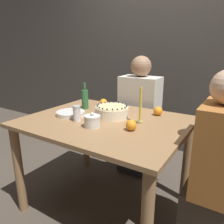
{
  "coord_description": "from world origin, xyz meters",
  "views": [
    {
      "loc": [
        0.9,
        -1.33,
        1.32
      ],
      "look_at": [
        0.0,
        0.09,
        0.82
      ],
      "focal_mm": 35.0,
      "sensor_mm": 36.0,
      "label": 1
    }
  ],
  "objects_px": {
    "cake": "(112,112)",
    "sugar_bowl": "(92,121)",
    "bottle": "(85,99)",
    "person_man_blue_shirt": "(139,123)",
    "sugar_shaker": "(77,113)",
    "person_woman_floral": "(215,179)",
    "candle": "(140,109)"
  },
  "relations": [
    {
      "from": "cake",
      "to": "sugar_bowl",
      "type": "xyz_separation_m",
      "value": [
        0.01,
        -0.27,
        -0.0
      ]
    },
    {
      "from": "sugar_bowl",
      "to": "bottle",
      "type": "bearing_deg",
      "value": 134.76
    },
    {
      "from": "sugar_bowl",
      "to": "person_man_blue_shirt",
      "type": "distance_m",
      "value": 0.91
    },
    {
      "from": "sugar_shaker",
      "to": "person_woman_floral",
      "type": "height_order",
      "value": "person_woman_floral"
    },
    {
      "from": "bottle",
      "to": "person_woman_floral",
      "type": "relative_size",
      "value": 0.2
    },
    {
      "from": "sugar_shaker",
      "to": "candle",
      "type": "xyz_separation_m",
      "value": [
        0.43,
        0.21,
        0.05
      ]
    },
    {
      "from": "person_man_blue_shirt",
      "to": "person_woman_floral",
      "type": "height_order",
      "value": "person_man_blue_shirt"
    },
    {
      "from": "sugar_shaker",
      "to": "person_woman_floral",
      "type": "xyz_separation_m",
      "value": [
        0.98,
        0.16,
        -0.31
      ]
    },
    {
      "from": "candle",
      "to": "person_man_blue_shirt",
      "type": "distance_m",
      "value": 0.76
    },
    {
      "from": "sugar_bowl",
      "to": "person_woman_floral",
      "type": "height_order",
      "value": "person_woman_floral"
    },
    {
      "from": "sugar_bowl",
      "to": "sugar_shaker",
      "type": "height_order",
      "value": "sugar_shaker"
    },
    {
      "from": "candle",
      "to": "bottle",
      "type": "distance_m",
      "value": 0.6
    },
    {
      "from": "candle",
      "to": "person_woman_floral",
      "type": "distance_m",
      "value": 0.66
    },
    {
      "from": "sugar_bowl",
      "to": "bottle",
      "type": "height_order",
      "value": "bottle"
    },
    {
      "from": "sugar_shaker",
      "to": "candle",
      "type": "distance_m",
      "value": 0.48
    },
    {
      "from": "person_woman_floral",
      "to": "bottle",
      "type": "bearing_deg",
      "value": 82.35
    },
    {
      "from": "person_woman_floral",
      "to": "sugar_bowl",
      "type": "bearing_deg",
      "value": 103.69
    },
    {
      "from": "person_man_blue_shirt",
      "to": "cake",
      "type": "bearing_deg",
      "value": 93.0
    },
    {
      "from": "sugar_shaker",
      "to": "candle",
      "type": "height_order",
      "value": "candle"
    },
    {
      "from": "cake",
      "to": "sugar_bowl",
      "type": "height_order",
      "value": "sugar_bowl"
    },
    {
      "from": "sugar_bowl",
      "to": "cake",
      "type": "bearing_deg",
      "value": 91.66
    },
    {
      "from": "person_woman_floral",
      "to": "sugar_shaker",
      "type": "bearing_deg",
      "value": 99.01
    },
    {
      "from": "cake",
      "to": "bottle",
      "type": "relative_size",
      "value": 1.12
    },
    {
      "from": "sugar_bowl",
      "to": "candle",
      "type": "height_order",
      "value": "candle"
    },
    {
      "from": "bottle",
      "to": "sugar_shaker",
      "type": "bearing_deg",
      "value": -61.21
    },
    {
      "from": "cake",
      "to": "candle",
      "type": "distance_m",
      "value": 0.27
    },
    {
      "from": "cake",
      "to": "person_woman_floral",
      "type": "distance_m",
      "value": 0.87
    },
    {
      "from": "person_man_blue_shirt",
      "to": "person_woman_floral",
      "type": "distance_m",
      "value": 1.07
    },
    {
      "from": "cake",
      "to": "sugar_shaker",
      "type": "relative_size",
      "value": 2.23
    },
    {
      "from": "sugar_shaker",
      "to": "person_man_blue_shirt",
      "type": "relative_size",
      "value": 0.1
    },
    {
      "from": "sugar_bowl",
      "to": "person_man_blue_shirt",
      "type": "bearing_deg",
      "value": 92.58
    },
    {
      "from": "cake",
      "to": "candle",
      "type": "bearing_deg",
      "value": -4.15
    }
  ]
}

